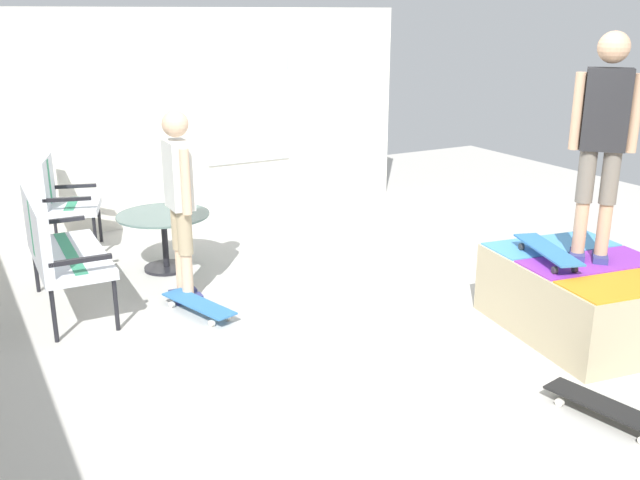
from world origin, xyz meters
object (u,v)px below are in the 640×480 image
object	(u,v)px
patio_table	(164,230)
skateboard_spare	(607,408)
patio_bench	(54,244)
person_watching	(179,193)
skateboard_by_bench	(199,305)
skateboard_on_ramp	(548,250)
person_skater	(604,130)
patio_chair_near_house	(60,196)
skate_ramp	(589,296)

from	to	relation	value
patio_table	skateboard_spare	world-z (taller)	patio_table
patio_bench	person_watching	distance (m)	1.11
patio_table	skateboard_by_bench	size ratio (longest dim) A/B	1.09
patio_bench	skateboard_on_ramp	bearing A→B (deg)	-123.98
patio_table	person_skater	bearing A→B (deg)	-139.60
skateboard_on_ramp	patio_chair_near_house	bearing A→B (deg)	37.41
patio_chair_near_house	person_watching	size ratio (longest dim) A/B	0.61
patio_bench	person_skater	bearing A→B (deg)	-123.03
person_watching	patio_bench	bearing A→B (deg)	78.43
patio_table	skateboard_spare	xyz separation A→B (m)	(-4.02, -1.59, -0.32)
skate_ramp	skateboard_on_ramp	distance (m)	0.53
patio_bench	person_watching	size ratio (longest dim) A/B	0.76
skateboard_spare	skateboard_by_bench	bearing A→B (deg)	30.91
skate_ramp	skateboard_on_ramp	size ratio (longest dim) A/B	2.54
patio_chair_near_house	skateboard_on_ramp	world-z (taller)	patio_chair_near_house
person_watching	skateboard_by_bench	world-z (taller)	person_watching
skateboard_by_bench	person_watching	bearing A→B (deg)	-2.21
skateboard_by_bench	skateboard_on_ramp	size ratio (longest dim) A/B	1.00
skateboard_by_bench	skateboard_spare	size ratio (longest dim) A/B	1.00
patio_bench	skateboard_by_bench	size ratio (longest dim) A/B	1.54
patio_chair_near_house	skateboard_spare	world-z (taller)	patio_chair_near_house
skate_ramp	person_watching	size ratio (longest dim) A/B	1.25
skate_ramp	skateboard_by_bench	xyz separation A→B (m)	(1.82, 2.62, -0.21)
person_watching	patio_table	bearing A→B (deg)	-5.47
patio_bench	skateboard_by_bench	world-z (taller)	patio_bench
patio_bench	person_watching	bearing A→B (deg)	-101.57
person_watching	skateboard_spare	xyz separation A→B (m)	(-3.20, -1.67, -0.89)
person_watching	skateboard_by_bench	bearing A→B (deg)	177.79
skateboard_spare	patio_table	bearing A→B (deg)	21.56
person_watching	skate_ramp	bearing A→B (deg)	-130.35
patio_bench	skateboard_on_ramp	xyz separation A→B (m)	(-2.23, -3.31, 0.06)
person_watching	skateboard_on_ramp	bearing A→B (deg)	-131.50
person_skater	skateboard_on_ramp	size ratio (longest dim) A/B	2.10
skate_ramp	patio_chair_near_house	bearing A→B (deg)	38.89
skateboard_by_bench	skateboard_on_ramp	world-z (taller)	skateboard_on_ramp
person_watching	skateboard_on_ramp	xyz separation A→B (m)	(-2.02, -2.29, -0.30)
patio_table	skateboard_spare	bearing A→B (deg)	-158.44
skate_ramp	patio_bench	world-z (taller)	patio_bench
person_watching	skateboard_spare	size ratio (longest dim) A/B	2.03
patio_chair_near_house	patio_table	bearing A→B (deg)	-143.82
skate_ramp	patio_chair_near_house	distance (m)	5.27
skate_ramp	person_skater	bearing A→B (deg)	-4.31
skate_ramp	patio_chair_near_house	world-z (taller)	patio_chair_near_house
skateboard_on_ramp	skate_ramp	bearing A→B (deg)	-120.74
patio_bench	patio_chair_near_house	xyz separation A→B (m)	(1.68, -0.32, -0.00)
person_watching	skateboard_spare	world-z (taller)	person_watching
patio_table	person_watching	xyz separation A→B (m)	(-0.82, 0.08, 0.57)
patio_table	skateboard_by_bench	distance (m)	1.26
patio_chair_near_house	person_skater	bearing A→B (deg)	-140.67
skate_ramp	skateboard_spare	distance (m)	1.38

